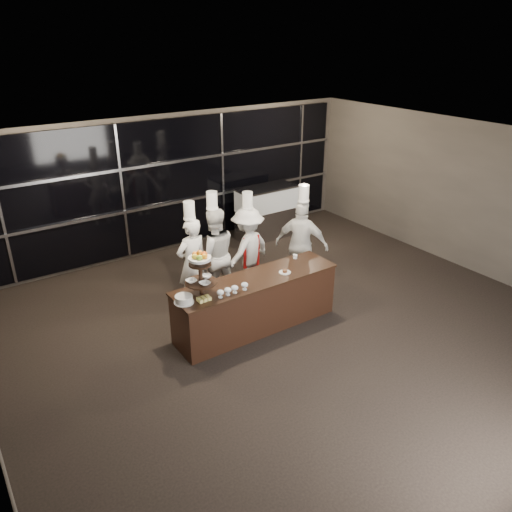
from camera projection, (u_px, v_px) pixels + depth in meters
room at (325, 264)px, 7.19m from camera, size 10.00×10.00×10.00m
window_wall at (175, 184)px, 10.90m from camera, size 8.60×0.10×2.80m
buffet_counter at (256, 303)px, 8.24m from camera, size 2.84×0.74×0.92m
display_stand at (200, 270)px, 7.36m from camera, size 0.48×0.48×0.74m
compotes at (232, 289)px, 7.55m from camera, size 0.54×0.11×0.12m
layer_cake at (184, 299)px, 7.31m from camera, size 0.30×0.30×0.11m
pastry_squares at (204, 299)px, 7.38m from camera, size 0.20×0.13×0.05m
small_plate at (285, 272)px, 8.23m from camera, size 0.20×0.20×0.05m
chef_cup at (295, 256)px, 8.73m from camera, size 0.08×0.08×0.07m
display_case at (267, 210)px, 11.80m from camera, size 1.44×0.63×1.24m
chef_a at (192, 262)px, 8.75m from camera, size 0.65×0.47×1.97m
chef_b at (214, 254)px, 9.00m from camera, size 0.98×0.84×2.05m
chef_c at (248, 249)px, 9.35m from camera, size 1.19×0.88×1.94m
chef_d at (302, 244)px, 9.40m from camera, size 0.94×1.08×2.04m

